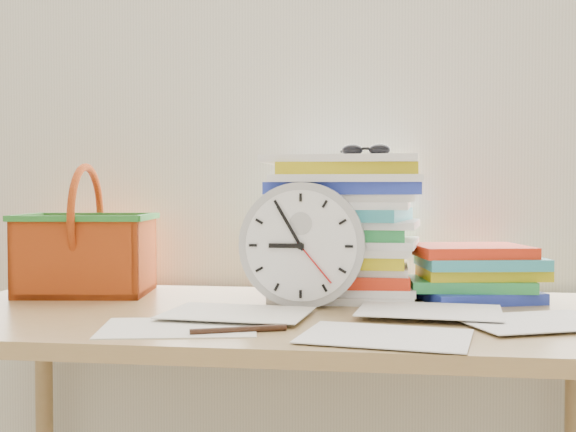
# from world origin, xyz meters

# --- Properties ---
(curtain) EXTENTS (2.40, 0.01, 2.50)m
(curtain) POSITION_xyz_m (0.00, 1.98, 1.30)
(curtain) COLOR silver
(curtain) RESTS_ON room_shell
(desk) EXTENTS (1.40, 0.70, 0.75)m
(desk) POSITION_xyz_m (0.00, 1.60, 0.68)
(desk) COLOR olive
(desk) RESTS_ON ground
(paper_stack) EXTENTS (0.37, 0.31, 0.32)m
(paper_stack) POSITION_xyz_m (0.11, 1.81, 0.91)
(paper_stack) COLOR white
(paper_stack) RESTS_ON desk
(clock) EXTENTS (0.26, 0.05, 0.26)m
(clock) POSITION_xyz_m (0.04, 1.66, 0.88)
(clock) COLOR #AEAEAE
(clock) RESTS_ON desk
(sunglasses) EXTENTS (0.13, 0.12, 0.03)m
(sunglasses) POSITION_xyz_m (0.17, 1.80, 1.08)
(sunglasses) COLOR black
(sunglasses) RESTS_ON paper_stack
(book_stack) EXTENTS (0.32, 0.26, 0.12)m
(book_stack) POSITION_xyz_m (0.42, 1.81, 0.81)
(book_stack) COLOR white
(book_stack) RESTS_ON desk
(basket) EXTENTS (0.32, 0.27, 0.30)m
(basket) POSITION_xyz_m (-0.48, 1.78, 0.90)
(basket) COLOR #C14812
(basket) RESTS_ON desk
(pen) EXTENTS (0.16, 0.08, 0.01)m
(pen) POSITION_xyz_m (-0.03, 1.37, 0.76)
(pen) COLOR black
(pen) RESTS_ON desk
(scattered_papers) EXTENTS (1.26, 0.42, 0.02)m
(scattered_papers) POSITION_xyz_m (0.00, 1.60, 0.76)
(scattered_papers) COLOR white
(scattered_papers) RESTS_ON desk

